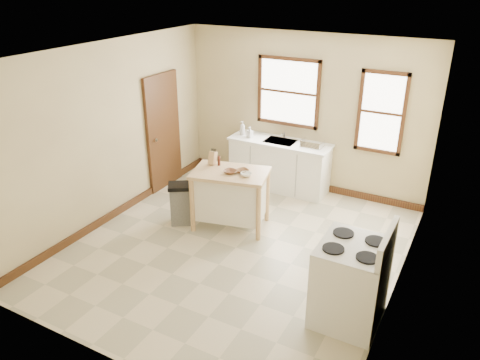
# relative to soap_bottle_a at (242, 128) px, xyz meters

# --- Properties ---
(floor) EXTENTS (5.00, 5.00, 0.00)m
(floor) POSITION_rel_soap_bottle_a_xyz_m (1.06, -2.19, -1.05)
(floor) COLOR #ADA689
(floor) RESTS_ON ground
(ceiling) EXTENTS (5.00, 5.00, 0.00)m
(ceiling) POSITION_rel_soap_bottle_a_xyz_m (1.06, -2.19, 1.75)
(ceiling) COLOR white
(ceiling) RESTS_ON ground
(wall_back) EXTENTS (4.50, 0.04, 2.80)m
(wall_back) POSITION_rel_soap_bottle_a_xyz_m (1.06, 0.31, 0.35)
(wall_back) COLOR #D2C18A
(wall_back) RESTS_ON ground
(wall_left) EXTENTS (0.04, 5.00, 2.80)m
(wall_left) POSITION_rel_soap_bottle_a_xyz_m (-1.19, -2.19, 0.35)
(wall_left) COLOR #D2C18A
(wall_left) RESTS_ON ground
(wall_right) EXTENTS (0.04, 5.00, 2.80)m
(wall_right) POSITION_rel_soap_bottle_a_xyz_m (3.31, -2.19, 0.35)
(wall_right) COLOR #D2C18A
(wall_right) RESTS_ON ground
(window_main) EXTENTS (1.17, 0.06, 1.22)m
(window_main) POSITION_rel_soap_bottle_a_xyz_m (0.76, 0.29, 0.70)
(window_main) COLOR #39180F
(window_main) RESTS_ON wall_back
(window_side) EXTENTS (0.77, 0.06, 1.37)m
(window_side) POSITION_rel_soap_bottle_a_xyz_m (2.41, 0.29, 0.55)
(window_side) COLOR #39180F
(window_side) RESTS_ON wall_back
(door_left) EXTENTS (0.06, 0.90, 2.10)m
(door_left) POSITION_rel_soap_bottle_a_xyz_m (-1.15, -0.89, 0.00)
(door_left) COLOR #39180F
(door_left) RESTS_ON ground
(baseboard_back) EXTENTS (4.50, 0.04, 0.12)m
(baseboard_back) POSITION_rel_soap_bottle_a_xyz_m (1.06, 0.28, -0.99)
(baseboard_back) COLOR #39180F
(baseboard_back) RESTS_ON ground
(baseboard_left) EXTENTS (0.04, 5.00, 0.12)m
(baseboard_left) POSITION_rel_soap_bottle_a_xyz_m (-1.16, -2.19, -0.99)
(baseboard_left) COLOR #39180F
(baseboard_left) RESTS_ON ground
(sink_counter) EXTENTS (1.86, 0.62, 0.92)m
(sink_counter) POSITION_rel_soap_bottle_a_xyz_m (0.76, 0.01, -0.59)
(sink_counter) COLOR white
(sink_counter) RESTS_ON ground
(faucet) EXTENTS (0.03, 0.03, 0.22)m
(faucet) POSITION_rel_soap_bottle_a_xyz_m (0.76, 0.19, -0.02)
(faucet) COLOR silver
(faucet) RESTS_ON sink_counter
(soap_bottle_a) EXTENTS (0.13, 0.13, 0.26)m
(soap_bottle_a) POSITION_rel_soap_bottle_a_xyz_m (0.00, 0.00, 0.00)
(soap_bottle_a) COLOR #B2B2B2
(soap_bottle_a) RESTS_ON sink_counter
(soap_bottle_b) EXTENTS (0.11, 0.11, 0.20)m
(soap_bottle_b) POSITION_rel_soap_bottle_a_xyz_m (0.19, -0.07, -0.03)
(soap_bottle_b) COLOR #B2B2B2
(soap_bottle_b) RESTS_ON sink_counter
(dish_rack) EXTENTS (0.44, 0.37, 0.10)m
(dish_rack) POSITION_rel_soap_bottle_a_xyz_m (1.37, 0.02, -0.08)
(dish_rack) COLOR silver
(dish_rack) RESTS_ON sink_counter
(kitchen_island) EXTENTS (1.28, 0.97, 0.93)m
(kitchen_island) POSITION_rel_soap_bottle_a_xyz_m (0.67, -1.64, -0.58)
(kitchen_island) COLOR tan
(kitchen_island) RESTS_ON ground
(knife_block) EXTENTS (0.10, 0.10, 0.20)m
(knife_block) POSITION_rel_soap_bottle_a_xyz_m (0.28, -1.52, -0.01)
(knife_block) COLOR #DDAA74
(knife_block) RESTS_ON kitchen_island
(pepper_grinder) EXTENTS (0.06, 0.06, 0.15)m
(pepper_grinder) POSITION_rel_soap_bottle_a_xyz_m (0.39, -1.51, -0.04)
(pepper_grinder) COLOR #421B11
(pepper_grinder) RESTS_ON kitchen_island
(bowl_a) EXTENTS (0.22, 0.22, 0.05)m
(bowl_a) POSITION_rel_soap_bottle_a_xyz_m (0.70, -1.69, -0.09)
(bowl_a) COLOR brown
(bowl_a) RESTS_ON kitchen_island
(bowl_b) EXTENTS (0.25, 0.25, 0.04)m
(bowl_b) POSITION_rel_soap_bottle_a_xyz_m (0.84, -1.58, -0.09)
(bowl_b) COLOR brown
(bowl_b) RESTS_ON kitchen_island
(bowl_c) EXTENTS (0.19, 0.19, 0.05)m
(bowl_c) POSITION_rel_soap_bottle_a_xyz_m (0.96, -1.68, -0.09)
(bowl_c) COLOR white
(bowl_c) RESTS_ON kitchen_island
(trash_bin) EXTENTS (0.45, 0.44, 0.68)m
(trash_bin) POSITION_rel_soap_bottle_a_xyz_m (-0.07, -1.95, -0.71)
(trash_bin) COLOR slate
(trash_bin) RESTS_ON ground
(gas_stove) EXTENTS (0.79, 0.81, 1.26)m
(gas_stove) POSITION_rel_soap_bottle_a_xyz_m (2.93, -2.88, -0.42)
(gas_stove) COLOR white
(gas_stove) RESTS_ON ground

